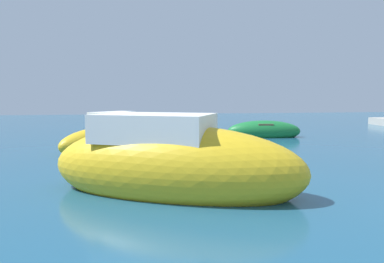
# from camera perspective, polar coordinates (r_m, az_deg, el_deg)

# --- Properties ---
(moored_boat_0) EXTENTS (4.07, 4.07, 1.80)m
(moored_boat_0) POSITION_cam_1_polar(r_m,az_deg,el_deg) (15.99, -12.27, -1.03)
(moored_boat_0) COLOR gold
(moored_boat_0) RESTS_ON ground
(moored_boat_1) EXTENTS (6.28, 4.60, 2.22)m
(moored_boat_1) POSITION_cam_1_polar(r_m,az_deg,el_deg) (8.86, -2.86, -4.89)
(moored_boat_1) COLOR gold
(moored_boat_1) RESTS_ON ground
(moored_boat_2) EXTENTS (3.95, 1.78, 1.12)m
(moored_boat_2) POSITION_cam_1_polar(r_m,az_deg,el_deg) (20.70, 10.42, 0.05)
(moored_boat_2) COLOR #197233
(moored_boat_2) RESTS_ON ground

